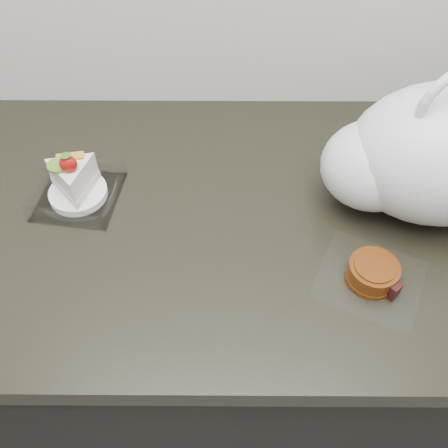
% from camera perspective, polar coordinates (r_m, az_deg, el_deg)
% --- Properties ---
extents(counter, '(2.04, 0.64, 0.90)m').
position_cam_1_polar(counter, '(1.23, -0.06, -12.38)').
color(counter, black).
rests_on(counter, ground).
extents(cake_tray, '(0.15, 0.15, 0.11)m').
position_cam_1_polar(cake_tray, '(0.89, -16.56, 4.21)').
color(cake_tray, white).
rests_on(cake_tray, counter).
extents(mooncake_wrap, '(0.20, 0.19, 0.04)m').
position_cam_1_polar(mooncake_wrap, '(0.79, 16.67, -5.50)').
color(mooncake_wrap, white).
rests_on(mooncake_wrap, counter).
extents(plastic_bag, '(0.37, 0.29, 0.28)m').
position_cam_1_polar(plastic_bag, '(0.86, 22.32, 7.24)').
color(plastic_bag, silver).
rests_on(plastic_bag, counter).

